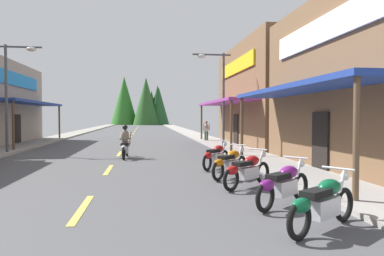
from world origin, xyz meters
The scene contains 15 objects.
ground centered at (0.00, 33.88, -0.05)m, with size 10.72×97.76×0.10m, color #4C4C4F.
sidewalk_left centered at (-6.42, 33.88, 0.06)m, with size 2.11×97.76×0.12m, color gray.
sidewalk_right centered at (6.42, 33.88, 0.06)m, with size 2.11×97.76×0.12m, color #9E9991.
centerline_dashes centered at (0.00, 37.93, 0.01)m, with size 0.16×76.14×0.01m.
storefront_right_far centered at (11.62, 23.05, 3.40)m, with size 10.16×11.47×6.80m.
streetlamp_left centered at (-5.40, 19.13, 3.73)m, with size 2.18×0.30×5.64m.
streetlamp_right centered at (5.40, 19.48, 3.68)m, with size 2.18×0.30×5.54m.
motorcycle_parked_right_0 centered at (4.32, 5.46, 0.49)m, with size 1.84×1.27×1.04m.
motorcycle_parked_right_1 centered at (4.30, 7.12, 0.49)m, with size 1.74×1.40×1.04m.
motorcycle_parked_right_2 centered at (4.10, 9.17, 0.49)m, with size 1.73×1.42×1.04m.
motorcycle_parked_right_3 centered at (3.99, 10.72, 0.49)m, with size 1.54×1.63×1.04m.
motorcycle_parked_right_4 centered at (3.96, 12.74, 0.49)m, with size 1.38×1.76×1.04m.
rider_cruising_lead centered at (0.40, 16.53, 0.66)m, with size 0.60×2.14×1.57m.
pedestrian_browsing centered at (6.00, 26.46, 0.93)m, with size 0.54×0.37×1.61m.
treeline_backdrop centered at (1.08, 83.49, 5.10)m, with size 13.96×10.04×11.41m.
Camera 1 is at (1.32, -0.13, 1.96)m, focal length 32.91 mm.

